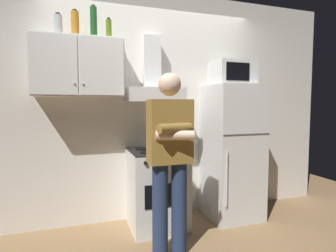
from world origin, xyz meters
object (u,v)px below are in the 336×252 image
(bottle_canister_steel, at_px, (58,26))
(cooking_pot, at_px, (171,145))
(range_hood, at_px, (153,84))
(microwave, at_px, (232,73))
(person_standing, at_px, (170,157))
(refrigerator, at_px, (232,152))
(stove_oven, at_px, (157,189))
(bottle_liquor_amber, at_px, (75,25))
(bottle_olive_oil, at_px, (109,30))
(bottle_wine_green, at_px, (94,23))
(upper_cabinet, at_px, (78,67))

(bottle_canister_steel, bearing_deg, cooking_pot, -14.12)
(cooking_pot, bearing_deg, range_hood, 117.88)
(microwave, height_order, person_standing, microwave)
(refrigerator, xyz_separation_m, person_standing, (-1.00, -0.61, 0.10))
(stove_oven, height_order, cooking_pot, cooking_pot)
(range_hood, height_order, person_standing, range_hood)
(microwave, height_order, cooking_pot, microwave)
(range_hood, xyz_separation_m, microwave, (0.95, -0.11, 0.14))
(person_standing, bearing_deg, stove_oven, 85.28)
(person_standing, height_order, bottle_canister_steel, bottle_canister_steel)
(bottle_liquor_amber, bearing_deg, bottle_olive_oil, -3.65)
(bottle_wine_green, relative_size, bottle_liquor_amber, 1.19)
(refrigerator, distance_m, person_standing, 1.17)
(refrigerator, distance_m, bottle_olive_oil, 1.98)
(upper_cabinet, xyz_separation_m, bottle_liquor_amber, (-0.02, 0.04, 0.44))
(stove_oven, xyz_separation_m, range_hood, (0.00, 0.13, 1.16))
(upper_cabinet, relative_size, stove_oven, 1.03)
(bottle_wine_green, xyz_separation_m, bottle_olive_oil, (0.16, 0.01, -0.06))
(refrigerator, xyz_separation_m, bottle_olive_oil, (-1.43, 0.14, 1.36))
(refrigerator, height_order, bottle_liquor_amber, bottle_liquor_amber)
(bottle_canister_steel, bearing_deg, refrigerator, -4.74)
(bottle_canister_steel, xyz_separation_m, bottle_liquor_amber, (0.16, 0.00, 0.03))
(stove_oven, xyz_separation_m, cooking_pot, (0.13, -0.12, 0.51))
(refrigerator, bearing_deg, person_standing, -148.77)
(range_hood, bearing_deg, stove_oven, -90.00)
(microwave, bearing_deg, upper_cabinet, 176.52)
(stove_oven, relative_size, cooking_pot, 2.74)
(microwave, bearing_deg, refrigerator, -89.10)
(upper_cabinet, relative_size, bottle_olive_oil, 3.85)
(bottle_liquor_amber, bearing_deg, cooking_pot, -16.63)
(upper_cabinet, bearing_deg, bottle_canister_steel, 168.97)
(bottle_olive_oil, bearing_deg, stove_oven, -16.55)
(stove_oven, relative_size, bottle_wine_green, 2.54)
(microwave, distance_m, bottle_wine_green, 1.66)
(range_hood, bearing_deg, microwave, -6.46)
(range_hood, relative_size, cooking_pot, 2.36)
(refrigerator, xyz_separation_m, cooking_pot, (-0.82, -0.12, 0.14))
(refrigerator, relative_size, bottle_olive_oil, 6.85)
(person_standing, bearing_deg, bottle_liquor_amber, 135.03)
(refrigerator, xyz_separation_m, bottle_liquor_amber, (-1.77, 0.16, 1.39))
(upper_cabinet, distance_m, microwave, 1.75)
(range_hood, xyz_separation_m, refrigerator, (0.95, -0.13, -0.80))
(upper_cabinet, height_order, refrigerator, upper_cabinet)
(refrigerator, bearing_deg, microwave, 90.90)
(stove_oven, bearing_deg, refrigerator, 0.04)
(upper_cabinet, xyz_separation_m, range_hood, (0.80, 0.00, -0.15))
(bottle_wine_green, bearing_deg, person_standing, -51.54)
(range_hood, relative_size, bottle_wine_green, 2.18)
(bottle_olive_oil, xyz_separation_m, bottle_liquor_amber, (-0.34, 0.02, 0.03))
(upper_cabinet, xyz_separation_m, bottle_wine_green, (0.16, 0.01, 0.47))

